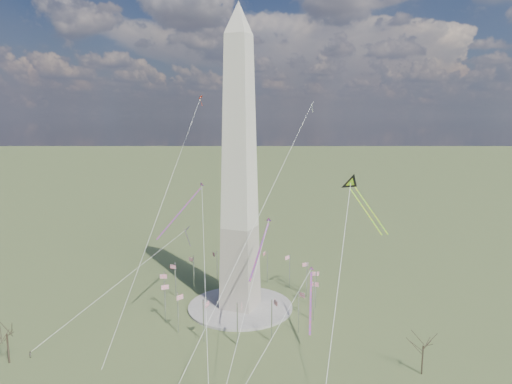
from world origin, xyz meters
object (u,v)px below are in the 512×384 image
at_px(tree_near, 423,344).
at_px(person_west, 30,354).
at_px(washington_monument, 240,170).
at_px(kite_delta_black, 353,186).

height_order(tree_near, person_west, tree_near).
relative_size(washington_monument, person_west, 55.31).
bearing_deg(washington_monument, tree_near, -18.13).
distance_m(washington_monument, tree_near, 74.57).
distance_m(person_west, kite_delta_black, 106.68).
relative_size(person_west, kite_delta_black, 0.10).
relative_size(tree_near, person_west, 6.48).
bearing_deg(tree_near, washington_monument, 161.87).
distance_m(tree_near, person_west, 105.17).
height_order(washington_monument, kite_delta_black, washington_monument).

